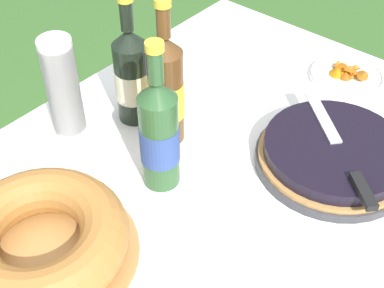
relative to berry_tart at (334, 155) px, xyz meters
The scene contains 10 objects.
garden_table 0.44m from the berry_tart, 160.49° to the left, with size 1.68×0.98×0.77m.
tablecloth 0.43m from the berry_tart, 160.49° to the left, with size 1.69×0.99×0.10m.
berry_tart is the anchor object (origin of this frame).
serving_knife 0.05m from the berry_tart, 130.96° to the right, with size 0.26×0.30×0.01m.
bundt_cake 0.61m from the berry_tart, 152.89° to the left, with size 0.34×0.34×0.09m.
cup_stack 0.59m from the berry_tart, 119.53° to the left, with size 0.07×0.07×0.24m.
cider_bottle_green 0.38m from the berry_tart, 137.22° to the left, with size 0.08×0.08×0.33m.
cider_bottle_amber 0.38m from the berry_tart, 115.74° to the left, with size 0.08×0.08×0.34m.
juice_bottle_red 0.47m from the berry_tart, 109.62° to the left, with size 0.08×0.08×0.31m.
snack_plate_left 0.33m from the berry_tart, 22.62° to the left, with size 0.19×0.19×0.05m.
Camera 1 is at (-0.42, -0.44, 1.57)m, focal length 50.00 mm.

